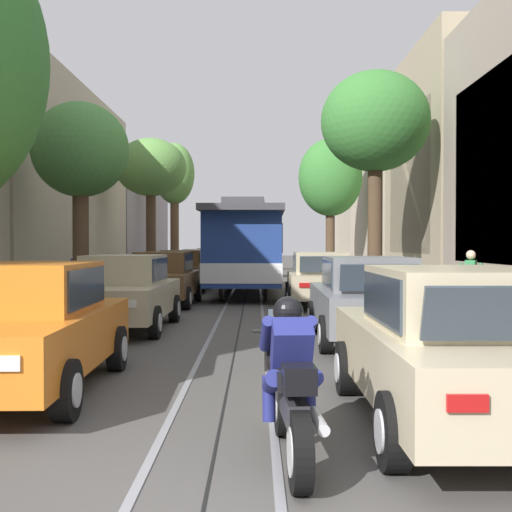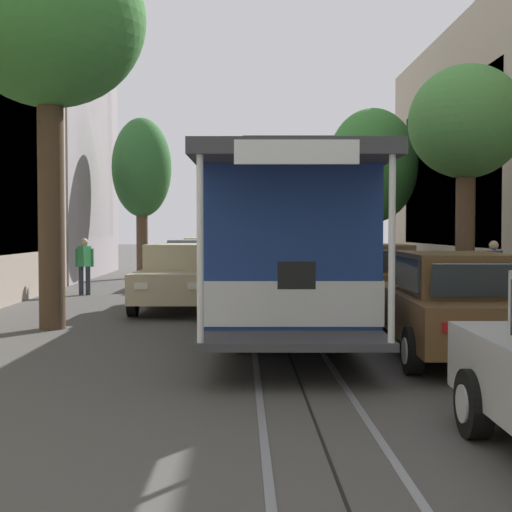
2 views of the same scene
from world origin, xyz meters
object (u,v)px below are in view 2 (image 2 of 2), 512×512
(parked_car_brown_mid_left, at_px, (374,277))
(parked_car_beige_second_left, at_px, (342,265))
(pedestrian_on_left_pavement, at_px, (84,263))
(parked_car_grey_second_right, at_px, (192,263))
(motorcycle_with_rider, at_px, (244,259))
(street_tree_kerb_left_second, at_px, (466,126))
(parked_car_beige_near_right, at_px, (204,257))
(street_tree_kerb_left_near, at_px, (372,166))
(cable_car_trolley, at_px, (281,244))
(parked_car_brown_fourth_left, at_px, (455,305))
(street_tree_kerb_right_near, at_px, (142,170))
(parked_car_beige_mid_right, at_px, (179,277))
(street_sign_post, at_px, (352,238))
(pedestrian_on_right_pavement, at_px, (493,272))
(parked_car_orange_near_left, at_px, (322,258))
(street_tree_kerb_right_second, at_px, (49,23))

(parked_car_brown_mid_left, bearing_deg, parked_car_beige_second_left, -90.38)
(parked_car_beige_second_left, distance_m, pedestrian_on_left_pavement, 7.91)
(parked_car_brown_mid_left, height_order, parked_car_grey_second_right, same)
(motorcycle_with_rider, bearing_deg, street_tree_kerb_left_second, 111.71)
(parked_car_beige_near_right, bearing_deg, parked_car_beige_second_left, 122.96)
(street_tree_kerb_left_near, distance_m, cable_car_trolley, 14.81)
(parked_car_brown_mid_left, height_order, parked_car_brown_fourth_left, same)
(parked_car_grey_second_right, xyz_separation_m, street_tree_kerb_right_near, (2.31, -4.37, 3.53))
(parked_car_brown_fourth_left, distance_m, street_tree_kerb_left_near, 16.82)
(parked_car_brown_mid_left, relative_size, street_tree_kerb_left_near, 0.67)
(parked_car_beige_near_right, height_order, pedestrian_on_left_pavement, pedestrian_on_left_pavement)
(motorcycle_with_rider, bearing_deg, parked_car_beige_mid_right, 83.34)
(street_tree_kerb_right_near, height_order, motorcycle_with_rider, street_tree_kerb_right_near)
(street_sign_post, bearing_deg, parked_car_grey_second_right, 38.32)
(pedestrian_on_left_pavement, relative_size, pedestrian_on_right_pavement, 1.00)
(parked_car_beige_mid_right, bearing_deg, street_sign_post, -116.93)
(street_tree_kerb_left_second, distance_m, pedestrian_on_left_pavement, 11.30)
(street_tree_kerb_left_near, height_order, cable_car_trolley, street_tree_kerb_left_near)
(parked_car_brown_mid_left, distance_m, parked_car_brown_fourth_left, 6.02)
(parked_car_grey_second_right, distance_m, parked_car_beige_mid_right, 6.94)
(cable_car_trolley, bearing_deg, street_tree_kerb_right_near, -72.85)
(street_tree_kerb_left_second, bearing_deg, cable_car_trolley, 41.01)
(street_tree_kerb_left_second, bearing_deg, pedestrian_on_left_pavement, -20.25)
(parked_car_brown_mid_left, xyz_separation_m, pedestrian_on_right_pavement, (-2.64, 0.56, 0.15))
(street_tree_kerb_left_near, height_order, street_sign_post, street_tree_kerb_left_near)
(parked_car_beige_near_right, relative_size, pedestrian_on_right_pavement, 2.60)
(parked_car_orange_near_left, xyz_separation_m, parked_car_brown_mid_left, (0.08, 11.40, 0.00))
(parked_car_brown_mid_left, relative_size, street_tree_kerb_left_second, 0.74)
(street_tree_kerb_right_second, bearing_deg, parked_car_beige_near_right, -97.55)
(parked_car_grey_second_right, distance_m, pedestrian_on_left_pavement, 4.28)
(parked_car_brown_fourth_left, relative_size, street_sign_post, 1.74)
(parked_car_beige_near_right, relative_size, street_tree_kerb_right_second, 0.57)
(parked_car_brown_mid_left, xyz_separation_m, parked_car_brown_fourth_left, (-0.07, 6.02, 0.00))
(cable_car_trolley, bearing_deg, parked_car_beige_mid_right, -60.78)
(street_tree_kerb_left_second, relative_size, pedestrian_on_left_pavement, 3.54)
(parked_car_orange_near_left, height_order, street_sign_post, street_sign_post)
(street_tree_kerb_left_second, relative_size, street_sign_post, 2.33)
(parked_car_brown_mid_left, relative_size, parked_car_beige_near_right, 1.01)
(street_tree_kerb_left_second, distance_m, street_tree_kerb_right_near, 14.63)
(parked_car_beige_mid_right, xyz_separation_m, street_tree_kerb_left_second, (-6.94, -0.12, 3.65))
(parked_car_beige_near_right, distance_m, parked_car_beige_mid_right, 12.53)
(parked_car_orange_near_left, relative_size, street_tree_kerb_left_second, 0.74)
(street_tree_kerb_left_near, relative_size, street_tree_kerb_right_second, 0.85)
(parked_car_brown_mid_left, relative_size, cable_car_trolley, 0.48)
(parked_car_beige_mid_right, distance_m, street_tree_kerb_right_near, 12.10)
(parked_car_beige_mid_right, relative_size, street_tree_kerb_right_second, 0.57)
(parked_car_beige_second_left, relative_size, parked_car_brown_fourth_left, 0.99)
(parked_car_beige_second_left, xyz_separation_m, parked_car_brown_mid_left, (0.04, 5.57, 0.00))
(parked_car_grey_second_right, distance_m, street_tree_kerb_right_near, 6.07)
(parked_car_brown_mid_left, xyz_separation_m, parked_car_beige_mid_right, (4.63, -0.39, 0.00))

